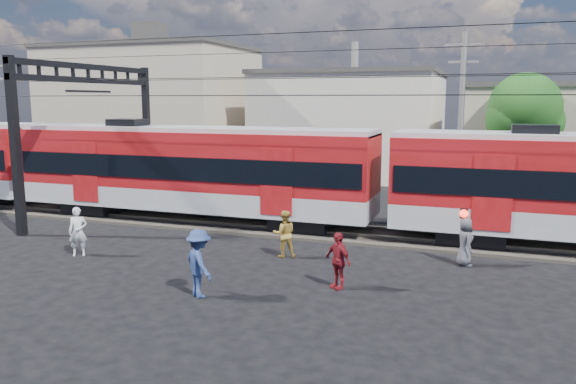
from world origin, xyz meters
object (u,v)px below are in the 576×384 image
crossing_signal (463,226)px  commuter_train (196,168)px  pedestrian_c (199,263)px  pedestrian_a (78,231)px

crossing_signal → commuter_train: bearing=166.1°
pedestrian_c → commuter_train: bearing=-23.7°
pedestrian_a → pedestrian_c: bearing=-52.3°
commuter_train → crossing_signal: commuter_train is taller
crossing_signal → pedestrian_a: bearing=-165.1°
pedestrian_a → pedestrian_c: 6.34m
commuter_train → crossing_signal: bearing=-13.9°
commuter_train → pedestrian_a: size_ratio=29.74×
commuter_train → crossing_signal: (11.26, -2.78, -1.11)m
commuter_train → pedestrian_c: 9.70m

